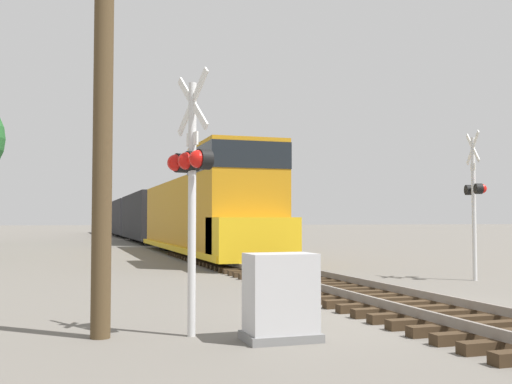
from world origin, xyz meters
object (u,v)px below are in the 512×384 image
(utility_pole, at_px, (104,68))
(relay_cabinet, at_px, (281,298))
(freight_train, at_px, (141,217))
(crossing_signal_far, at_px, (475,195))
(crossing_signal_near, at_px, (190,173))

(utility_pole, bearing_deg, relay_cabinet, -21.63)
(relay_cabinet, height_order, utility_pole, utility_pole)
(freight_train, height_order, crossing_signal_far, freight_train)
(crossing_signal_near, bearing_deg, utility_pole, -119.06)
(freight_train, bearing_deg, crossing_signal_far, -82.20)
(crossing_signal_near, bearing_deg, relay_cabinet, 42.55)
(crossing_signal_far, bearing_deg, freight_train, 23.47)
(crossing_signal_near, xyz_separation_m, crossing_signal_far, (9.40, 5.62, 0.03))
(freight_train, xyz_separation_m, utility_pole, (-5.60, -42.31, 2.00))
(freight_train, bearing_deg, crossing_signal_near, -95.82)
(crossing_signal_near, bearing_deg, freight_train, 157.28)
(freight_train, relative_size, crossing_signal_far, 15.85)
(crossing_signal_near, distance_m, crossing_signal_far, 10.96)
(relay_cabinet, bearing_deg, freight_train, 85.82)
(utility_pole, bearing_deg, crossing_signal_near, -12.16)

